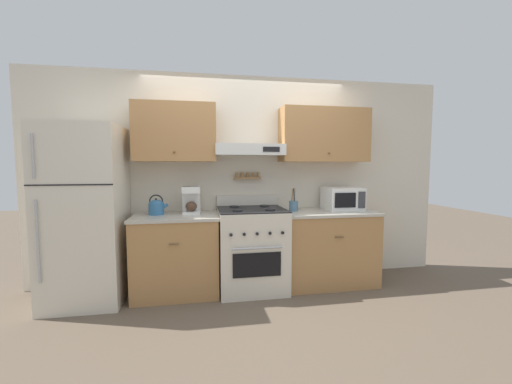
# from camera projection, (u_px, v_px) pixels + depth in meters

# --- Properties ---
(ground_plane) EXTENTS (16.00, 16.00, 0.00)m
(ground_plane) POSITION_uv_depth(u_px,v_px,m) (256.00, 299.00, 3.40)
(ground_plane) COLOR brown
(wall_back) EXTENTS (5.20, 0.46, 2.55)m
(wall_back) POSITION_uv_depth(u_px,v_px,m) (250.00, 166.00, 3.92)
(wall_back) COLOR beige
(wall_back) RESTS_ON ground_plane
(counter_left) EXTENTS (0.94, 0.68, 0.89)m
(counter_left) POSITION_uv_depth(u_px,v_px,m) (177.00, 254.00, 3.55)
(counter_left) COLOR #AD7A47
(counter_left) RESTS_ON ground_plane
(counter_right) EXTENTS (1.13, 0.68, 0.89)m
(counter_right) POSITION_uv_depth(u_px,v_px,m) (327.00, 247.00, 3.87)
(counter_right) COLOR #AD7A47
(counter_right) RESTS_ON ground_plane
(stove_range) EXTENTS (0.77, 0.74, 1.08)m
(stove_range) POSITION_uv_depth(u_px,v_px,m) (252.00, 248.00, 3.67)
(stove_range) COLOR beige
(stove_range) RESTS_ON ground_plane
(refrigerator) EXTENTS (0.76, 0.76, 1.86)m
(refrigerator) POSITION_uv_depth(u_px,v_px,m) (85.00, 215.00, 3.29)
(refrigerator) COLOR beige
(refrigerator) RESTS_ON ground_plane
(tea_kettle) EXTENTS (0.22, 0.17, 0.23)m
(tea_kettle) POSITION_uv_depth(u_px,v_px,m) (156.00, 207.00, 3.53)
(tea_kettle) COLOR teal
(tea_kettle) RESTS_ON counter_left
(coffee_maker) EXTENTS (0.20, 0.22, 0.31)m
(coffee_maker) POSITION_uv_depth(u_px,v_px,m) (191.00, 200.00, 3.61)
(coffee_maker) COLOR white
(coffee_maker) RESTS_ON counter_left
(microwave) EXTENTS (0.44, 0.39, 0.28)m
(microwave) POSITION_uv_depth(u_px,v_px,m) (342.00, 199.00, 3.94)
(microwave) COLOR white
(microwave) RESTS_ON counter_right
(utensil_crock) EXTENTS (0.11, 0.11, 0.28)m
(utensil_crock) POSITION_uv_depth(u_px,v_px,m) (294.00, 205.00, 3.81)
(utensil_crock) COLOR slate
(utensil_crock) RESTS_ON counter_right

